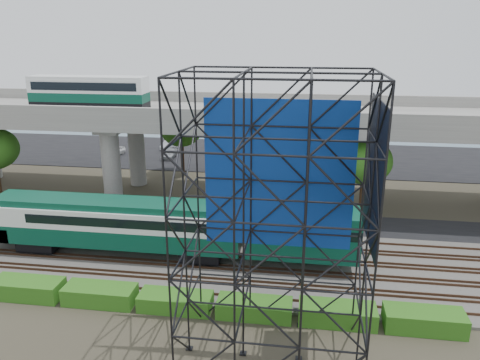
# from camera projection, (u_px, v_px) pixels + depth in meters

# --- Properties ---
(ground) EXTENTS (140.00, 140.00, 0.00)m
(ground) POSITION_uv_depth(u_px,v_px,m) (179.00, 274.00, 33.74)
(ground) COLOR #474233
(ground) RESTS_ON ground
(ballast_bed) EXTENTS (90.00, 12.00, 0.20)m
(ballast_bed) POSITION_uv_depth(u_px,v_px,m) (185.00, 260.00, 35.59)
(ballast_bed) COLOR slate
(ballast_bed) RESTS_ON ground
(service_road) EXTENTS (90.00, 5.00, 0.08)m
(service_road) POSITION_uv_depth(u_px,v_px,m) (208.00, 218.00, 43.62)
(service_road) COLOR black
(service_road) RESTS_ON ground
(parking_lot) EXTENTS (90.00, 18.00, 0.08)m
(parking_lot) POSITION_uv_depth(u_px,v_px,m) (243.00, 155.00, 65.77)
(parking_lot) COLOR black
(parking_lot) RESTS_ON ground
(harbor_water) EXTENTS (140.00, 40.00, 0.03)m
(harbor_water) POSITION_uv_depth(u_px,v_px,m) (259.00, 125.00, 86.51)
(harbor_water) COLOR #405B69
(harbor_water) RESTS_ON ground
(rail_tracks) EXTENTS (90.00, 9.52, 0.16)m
(rail_tracks) POSITION_uv_depth(u_px,v_px,m) (185.00, 258.00, 35.54)
(rail_tracks) COLOR #472D1E
(rail_tracks) RESTS_ON ballast_bed
(commuter_train) EXTENTS (29.30, 3.06, 4.30)m
(commuter_train) POSITION_uv_depth(u_px,v_px,m) (144.00, 224.00, 35.16)
(commuter_train) COLOR black
(commuter_train) RESTS_ON rail_tracks
(overpass) EXTENTS (80.00, 12.00, 12.40)m
(overpass) POSITION_uv_depth(u_px,v_px,m) (209.00, 121.00, 46.44)
(overpass) COLOR #9E9B93
(overpass) RESTS_ON ground
(scaffold_tower) EXTENTS (9.36, 6.36, 15.00)m
(scaffold_tower) POSITION_uv_depth(u_px,v_px,m) (274.00, 229.00, 22.94)
(scaffold_tower) COLOR black
(scaffold_tower) RESTS_ON ground
(hedge_strip) EXTENTS (34.60, 1.80, 1.20)m
(hedge_strip) POSITION_uv_depth(u_px,v_px,m) (176.00, 301.00, 29.38)
(hedge_strip) COLOR #2C6116
(hedge_strip) RESTS_ON ground
(trees) EXTENTS (40.94, 16.94, 7.69)m
(trees) POSITION_uv_depth(u_px,v_px,m) (174.00, 145.00, 47.90)
(trees) COLOR #382314
(trees) RESTS_ON ground
(suv) EXTENTS (5.85, 4.41, 1.48)m
(suv) POSITION_uv_depth(u_px,v_px,m) (89.00, 205.00, 44.70)
(suv) COLOR black
(suv) RESTS_ON service_road
(parked_cars) EXTENTS (37.08, 9.18, 1.29)m
(parked_cars) POSITION_uv_depth(u_px,v_px,m) (247.00, 152.00, 65.08)
(parked_cars) COLOR silver
(parked_cars) RESTS_ON parking_lot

